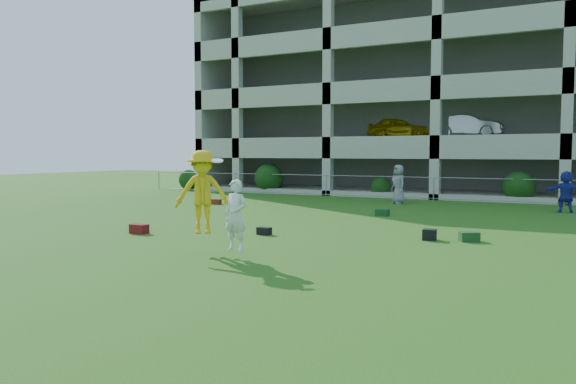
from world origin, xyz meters
The scene contains 13 objects.
ground centered at (0.00, 0.00, 0.00)m, with size 100.00×100.00×0.00m, color #235114.
bystander_c centered at (-1.01, 16.16, 0.92)m, with size 0.90×0.59×1.85m, color gray.
bystander_d centered at (6.13, 15.37, 0.84)m, with size 1.57×0.50×1.69m, color navy.
bag_red_a centered at (-5.04, 2.90, 0.14)m, with size 0.55×0.30×0.28m, color #5A0F14.
bag_black_b centered at (-1.60, 4.42, 0.11)m, with size 0.40×0.25×0.22m, color black.
bag_green_c centered at (3.98, 5.92, 0.13)m, with size 0.50×0.35×0.26m, color #163714.
crate_d centered at (2.97, 5.65, 0.15)m, with size 0.35×0.35×0.30m, color black.
bag_red_f centered at (-8.50, 11.89, 0.12)m, with size 0.45×0.28×0.24m, color #5B180F.
bag_green_g centered at (-0.06, 10.80, 0.12)m, with size 0.50×0.30×0.25m, color #14391B.
frisbee_contest centered at (-1.21, 1.09, 1.39)m, with size 2.12×1.36×2.30m.
parking_garage centered at (0.00, 27.70, 6.01)m, with size 30.00×14.00×12.00m.
fence centered at (0.00, 19.00, 0.61)m, with size 36.06×0.06×1.20m.
shrub_row centered at (4.59, 19.70, 1.51)m, with size 34.38×2.52×3.50m.
Camera 1 is at (6.60, -9.79, 2.41)m, focal length 35.00 mm.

